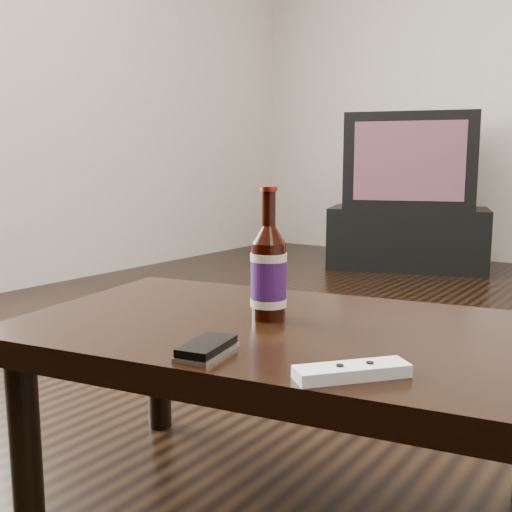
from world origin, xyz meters
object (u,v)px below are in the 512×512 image
Objects in this scene: remote at (352,371)px; tv at (410,161)px; coffee_table at (285,350)px; beer_bottle at (269,273)px; phone at (207,349)px; tv_stand at (407,238)px.

tv is at bearing 149.32° from remote.
coffee_table is at bearing -179.23° from remote.
beer_bottle is 0.26m from phone.
coffee_table is 0.23m from phone.
coffee_table is 0.30m from remote.
tv_stand is 2.94m from beer_bottle.
beer_bottle is at bearing -176.24° from remote.
phone is at bearing -79.64° from beer_bottle.
phone is 0.24m from remote.
tv is 2.98m from coffee_table.
phone is at bearing -91.75° from coffee_table.
tv reaches higher than phone.
remote reaches higher than coffee_table.
tv_stand is 6.27× the size of remote.
tv is 3.22m from remote.
beer_bottle is at bearing -92.98° from tv_stand.
tv_stand is at bearing 93.65° from phone.
remote is at bearing -89.14° from tv.
coffee_table is at bearing 76.37° from phone.
beer_bottle reaches higher than coffee_table.
beer_bottle is 2.04× the size of phone.
phone and remote have the same top height.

